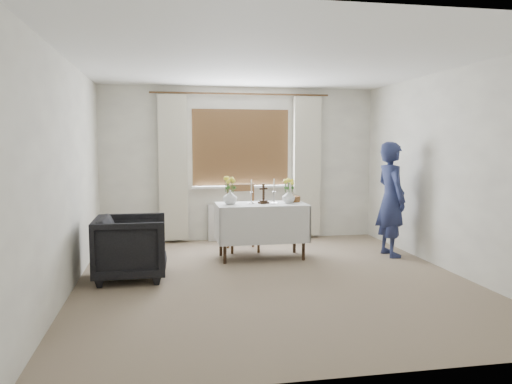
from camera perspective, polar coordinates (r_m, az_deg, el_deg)
ground at (r=5.97m, az=1.96°, el=-9.93°), size 5.00×5.00×0.00m
altar_table at (r=6.94m, az=0.61°, el=-4.47°), size 1.24×0.64×0.76m
wooden_chair at (r=7.41m, az=-1.51°, el=-2.94°), size 0.47×0.47×0.99m
armchair at (r=6.08m, az=-14.09°, el=-6.15°), size 0.83×0.81×0.75m
person at (r=7.29m, az=15.19°, el=-0.79°), size 0.41×0.61×1.62m
radiator at (r=8.23m, az=-1.67°, el=-3.43°), size 1.10×0.10×0.60m
wooden_cross at (r=6.89m, az=0.86°, el=-0.18°), size 0.15×0.13×0.28m
candlestick_left at (r=6.87m, az=-0.53°, el=0.03°), size 0.11×0.11×0.33m
candlestick_right at (r=6.88m, az=2.08°, el=0.10°), size 0.13×0.13×0.35m
flower_vase_left at (r=6.82m, az=-2.98°, el=-0.58°), size 0.25×0.25×0.20m
flower_vase_right at (r=6.96m, az=3.74°, el=-0.51°), size 0.18×0.18×0.18m
wicker_basket at (r=7.14m, az=4.22°, el=-0.79°), size 0.25×0.25×0.08m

